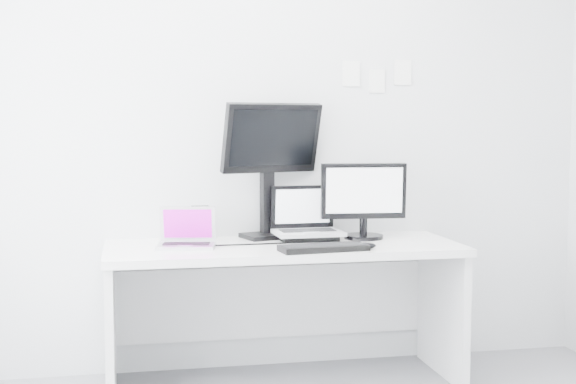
{
  "coord_description": "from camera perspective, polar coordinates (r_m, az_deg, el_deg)",
  "views": [
    {
      "loc": [
        -0.78,
        -2.75,
        1.36
      ],
      "look_at": [
        0.02,
        1.23,
        1.0
      ],
      "focal_mm": 50.37,
      "sensor_mm": 36.0,
      "label": 1
    }
  ],
  "objects": [
    {
      "name": "samsung_monitor",
      "position": [
        4.32,
        5.38,
        -0.54
      ],
      "size": [
        0.47,
        0.25,
        0.42
      ],
      "primitive_type": "cube",
      "rotation": [
        0.0,
        0.0,
        -0.08
      ],
      "color": "black",
      "rests_on": "desk"
    },
    {
      "name": "desk",
      "position": [
        4.2,
        -0.33,
        -8.65
      ],
      "size": [
        1.8,
        0.7,
        0.73
      ],
      "primitive_type": "cube",
      "color": "white",
      "rests_on": "ground"
    },
    {
      "name": "dell_laptop",
      "position": [
        4.26,
        1.43,
        -1.46
      ],
      "size": [
        0.36,
        0.29,
        0.29
      ],
      "primitive_type": "cube",
      "rotation": [
        0.0,
        0.0,
        0.04
      ],
      "color": "#A7A9AE",
      "rests_on": "desk"
    },
    {
      "name": "keyboard",
      "position": [
        3.93,
        2.52,
        -3.96
      ],
      "size": [
        0.44,
        0.2,
        0.03
      ],
      "primitive_type": "cube",
      "rotation": [
        0.0,
        0.0,
        0.12
      ],
      "color": "black",
      "rests_on": "desk"
    },
    {
      "name": "wall_note_2",
      "position": [
        4.62,
        8.1,
        8.36
      ],
      "size": [
        0.1,
        0.0,
        0.14
      ],
      "primitive_type": "cube",
      "color": "white",
      "rests_on": "back_wall"
    },
    {
      "name": "macbook",
      "position": [
        4.03,
        -7.21,
        -2.45
      ],
      "size": [
        0.32,
        0.26,
        0.21
      ],
      "primitive_type": "cube",
      "rotation": [
        0.0,
        0.0,
        -0.18
      ],
      "color": "silver",
      "rests_on": "desk"
    },
    {
      "name": "mouse",
      "position": [
        3.99,
        5.51,
        -3.79
      ],
      "size": [
        0.11,
        0.08,
        0.03
      ],
      "primitive_type": "ellipsoid",
      "rotation": [
        0.0,
        0.0,
        -0.1
      ],
      "color": "black",
      "rests_on": "desk"
    },
    {
      "name": "wall_note_1",
      "position": [
        4.57,
        6.3,
        7.79
      ],
      "size": [
        0.09,
        0.0,
        0.13
      ],
      "primitive_type": "cube",
      "color": "white",
      "rests_on": "back_wall"
    },
    {
      "name": "back_wall",
      "position": [
        4.42,
        -1.21,
        4.93
      ],
      "size": [
        3.6,
        0.0,
        3.6
      ],
      "primitive_type": "plane",
      "rotation": [
        1.57,
        0.0,
        0.0
      ],
      "color": "silver",
      "rests_on": "ground"
    },
    {
      "name": "wall_note_0",
      "position": [
        4.53,
        4.48,
        8.34
      ],
      "size": [
        0.1,
        0.0,
        0.14
      ],
      "primitive_type": "cube",
      "color": "white",
      "rests_on": "back_wall"
    },
    {
      "name": "rear_monitor",
      "position": [
        4.32,
        -1.29,
        1.64
      ],
      "size": [
        0.58,
        0.35,
        0.74
      ],
      "primitive_type": "cube",
      "rotation": [
        0.0,
        0.0,
        0.3
      ],
      "color": "black",
      "rests_on": "desk"
    },
    {
      "name": "speaker",
      "position": [
        4.27,
        -6.18,
        -2.23
      ],
      "size": [
        0.11,
        0.11,
        0.18
      ],
      "primitive_type": "cube",
      "rotation": [
        0.0,
        0.0,
        0.27
      ],
      "color": "black",
      "rests_on": "desk"
    }
  ]
}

